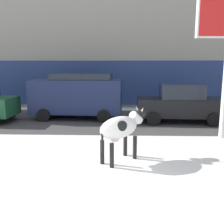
{
  "coord_description": "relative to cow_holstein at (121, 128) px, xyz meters",
  "views": [
    {
      "loc": [
        0.59,
        -5.56,
        2.86
      ],
      "look_at": [
        0.27,
        3.82,
        1.1
      ],
      "focal_mm": 42.16,
      "sensor_mm": 36.0,
      "label": 1
    }
  ],
  "objects": [
    {
      "name": "car_navy_van",
      "position": [
        -2.25,
        6.06,
        0.24
      ],
      "size": [
        4.68,
        2.27,
        2.32
      ],
      "color": "#19234C",
      "rests_on": "ground"
    },
    {
      "name": "ground_plane",
      "position": [
        -0.59,
        -1.85,
        -1.0
      ],
      "size": [
        120.0,
        120.0,
        0.0
      ],
      "primitive_type": "plane",
      "color": "white"
    },
    {
      "name": "building_facade",
      "position": [
        -0.59,
        12.41,
        5.48
      ],
      "size": [
        44.0,
        6.1,
        13.0
      ],
      "color": "gray",
      "rests_on": "ground"
    },
    {
      "name": "car_black_sedan",
      "position": [
        2.92,
        5.33,
        -0.09
      ],
      "size": [
        4.27,
        2.12,
        1.84
      ],
      "color": "black",
      "rests_on": "ground"
    },
    {
      "name": "cow_holstein",
      "position": [
        0.0,
        0.0,
        0.0
      ],
      "size": [
        1.6,
        1.67,
        1.54
      ],
      "color": "silver",
      "rests_on": "ground"
    },
    {
      "name": "road_strip",
      "position": [
        -0.59,
        5.55,
        -1.0
      ],
      "size": [
        60.0,
        5.6,
        0.01
      ],
      "primitive_type": "cube",
      "color": "#423F3F",
      "rests_on": "ground"
    },
    {
      "name": "pedestrian_near_billboard",
      "position": [
        -3.21,
        8.49,
        -0.12
      ],
      "size": [
        0.36,
        0.24,
        1.73
      ],
      "color": "#282833",
      "rests_on": "ground"
    }
  ]
}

